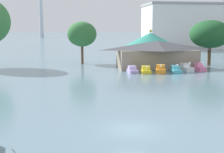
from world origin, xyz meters
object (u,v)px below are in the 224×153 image
object	(u,v)px
shoreline_tree_right	(210,34)
pedal_boat_white	(186,68)
pedal_boat_yellow	(146,70)
green_roof_pavilion	(150,45)
pedal_boat_pink	(199,68)
boathouse	(157,54)
shoreline_tree_mid	(82,34)
pedal_boat_lavender	(132,70)
background_building_block	(182,26)
pedal_boat_cyan	(176,70)
pedal_boat_orange	(161,70)

from	to	relation	value
shoreline_tree_right	pedal_boat_white	bearing A→B (deg)	-134.93
pedal_boat_yellow	green_roof_pavilion	bearing A→B (deg)	169.19
pedal_boat_pink	shoreline_tree_right	distance (m)	12.04
boathouse	green_roof_pavilion	world-z (taller)	green_roof_pavilion
shoreline_tree_mid	pedal_boat_lavender	bearing A→B (deg)	-64.10
background_building_block	pedal_boat_lavender	bearing A→B (deg)	-116.97
pedal_boat_cyan	pedal_boat_pink	world-z (taller)	pedal_boat_cyan
pedal_boat_yellow	shoreline_tree_right	world-z (taller)	shoreline_tree_right
pedal_boat_orange	shoreline_tree_right	xyz separation A→B (m)	(13.90, 10.41, 6.07)
pedal_boat_cyan	pedal_boat_orange	bearing A→B (deg)	-84.36
pedal_boat_white	green_roof_pavilion	bearing A→B (deg)	172.69
pedal_boat_lavender	boathouse	bearing A→B (deg)	129.44
pedal_boat_yellow	pedal_boat_orange	bearing A→B (deg)	92.46
green_roof_pavilion	background_building_block	bearing A→B (deg)	61.99
pedal_boat_yellow	background_building_block	size ratio (longest dim) A/B	0.09
pedal_boat_orange	pedal_boat_cyan	size ratio (longest dim) A/B	1.03
shoreline_tree_right	boathouse	bearing A→B (deg)	-164.18
pedal_boat_orange	background_building_block	xyz separation A→B (m)	(30.24, 70.16, 8.37)
pedal_boat_cyan	shoreline_tree_right	xyz separation A→B (m)	(11.12, 10.34, 6.13)
shoreline_tree_mid	shoreline_tree_right	world-z (taller)	shoreline_tree_right
green_roof_pavilion	shoreline_tree_mid	world-z (taller)	shoreline_tree_mid
pedal_boat_yellow	pedal_boat_cyan	xyz separation A→B (m)	(5.37, -0.11, 0.02)
boathouse	green_roof_pavilion	size ratio (longest dim) A/B	1.28
boathouse	green_roof_pavilion	distance (m)	13.12
boathouse	shoreline_tree_right	distance (m)	13.58
pedal_boat_pink	background_building_block	xyz separation A→B (m)	(22.24, 68.31, 8.37)
pedal_boat_orange	green_roof_pavilion	bearing A→B (deg)	-174.75
pedal_boat_white	shoreline_tree_mid	xyz separation A→B (m)	(-18.23, 16.05, 6.00)
boathouse	shoreline_tree_right	world-z (taller)	shoreline_tree_right
pedal_boat_lavender	green_roof_pavilion	xyz separation A→B (m)	(8.21, 18.42, 3.47)
pedal_boat_lavender	pedal_boat_orange	distance (m)	4.97
pedal_boat_lavender	pedal_boat_yellow	xyz separation A→B (m)	(2.19, -1.17, 0.03)
pedal_boat_cyan	pedal_boat_pink	bearing A→B (deg)	113.05
pedal_boat_pink	pedal_boat_lavender	bearing A→B (deg)	-100.85
pedal_boat_lavender	pedal_boat_white	distance (m)	10.19
pedal_boat_white	boathouse	bearing A→B (deg)	-154.50
pedal_boat_orange	pedal_boat_white	xyz separation A→B (m)	(5.39, 1.87, 0.00)
pedal_boat_orange	pedal_boat_cyan	distance (m)	2.78
shoreline_tree_mid	shoreline_tree_right	distance (m)	27.77
pedal_boat_white	boathouse	size ratio (longest dim) A/B	0.19
pedal_boat_lavender	pedal_boat_cyan	size ratio (longest dim) A/B	0.97
pedal_boat_lavender	boathouse	distance (m)	8.59
green_roof_pavilion	background_building_block	world-z (taller)	background_building_block
pedal_boat_lavender	pedal_boat_orange	world-z (taller)	pedal_boat_orange
pedal_boat_yellow	background_building_block	distance (m)	77.77
pedal_boat_yellow	pedal_boat_orange	world-z (taller)	pedal_boat_orange
pedal_boat_lavender	background_building_block	xyz separation A→B (m)	(35.03, 68.82, 8.49)
pedal_boat_cyan	background_building_block	size ratio (longest dim) A/B	0.10
pedal_boat_yellow	pedal_boat_cyan	size ratio (longest dim) A/B	0.87
pedal_boat_cyan	pedal_boat_white	distance (m)	3.17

